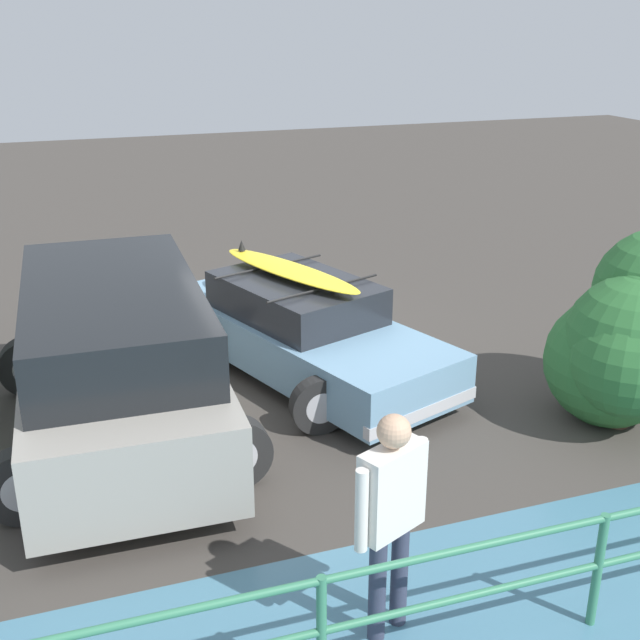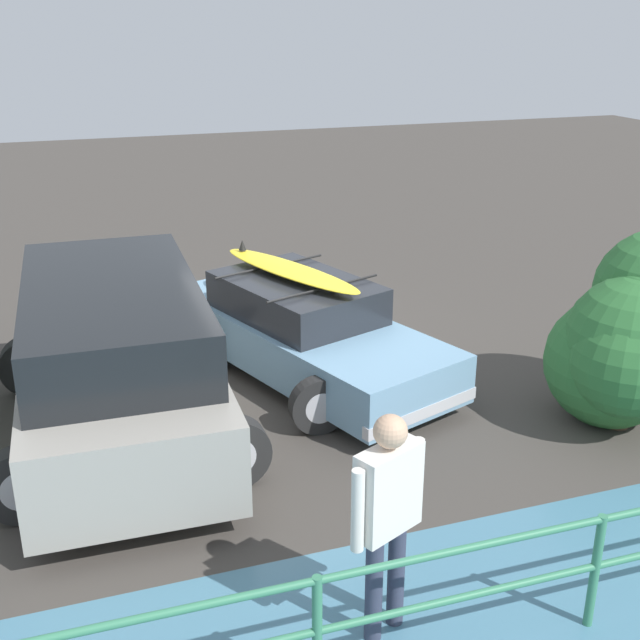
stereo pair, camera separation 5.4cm
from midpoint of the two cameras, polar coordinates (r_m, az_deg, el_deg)
ground_plane at (r=10.58m, az=-1.74°, el=-3.28°), size 44.00×44.00×0.02m
parking_stripe at (r=10.09m, az=-7.40°, el=-4.66°), size 0.12×4.39×0.00m
sedan_car at (r=10.15m, az=-1.09°, el=-0.66°), size 3.08×4.59×1.50m
suv_car at (r=8.80m, az=-14.12°, el=-2.63°), size 2.72×4.80×1.75m
person_bystander at (r=5.82m, az=5.11°, el=-13.08°), size 0.65×0.40×1.80m
railing_fence at (r=5.91m, az=10.57°, el=-17.83°), size 10.84×0.21×0.97m
bush_near_left at (r=9.42m, az=21.53°, el=-1.30°), size 2.04×1.77×2.20m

